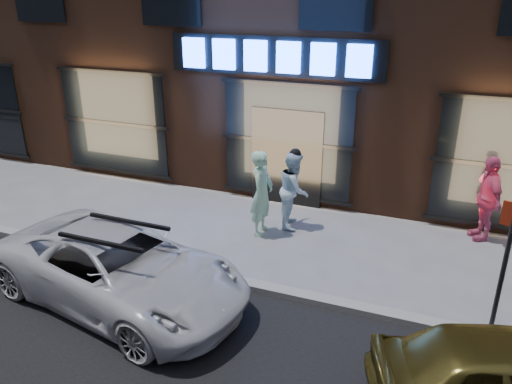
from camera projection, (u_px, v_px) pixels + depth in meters
ground at (220, 281)px, 9.30m from camera, size 90.00×90.00×0.00m
curb at (220, 278)px, 9.28m from camera, size 60.00×0.25×0.12m
man_bowtie at (262, 193)px, 10.78m from camera, size 0.46×0.70×1.90m
man_cap at (294, 189)px, 11.18m from camera, size 0.83×0.97×1.75m
passerby at (486, 198)px, 10.56m from camera, size 0.84×1.19×1.87m
white_suv at (119, 268)px, 8.49m from camera, size 5.01×3.02×1.30m
sign_post at (506, 259)px, 7.31m from camera, size 0.36×0.13×2.30m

